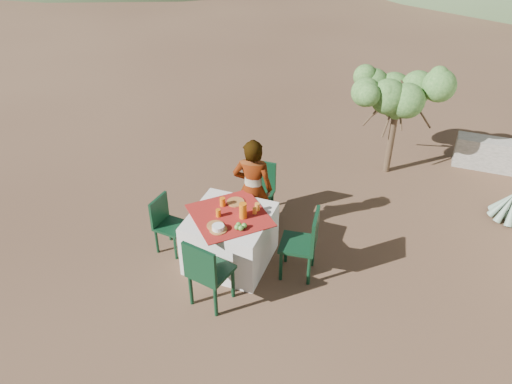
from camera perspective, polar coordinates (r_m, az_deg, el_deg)
ground at (r=7.14m, az=1.81°, el=-6.23°), size 160.00×160.00×0.00m
table at (r=6.68m, az=-2.94°, el=-5.27°), size 1.30×1.30×0.76m
chair_far at (r=7.39m, az=0.40°, el=0.35°), size 0.43×0.43×0.92m
chair_near at (r=5.97m, az=-5.67°, el=-8.99°), size 0.53×0.53×0.98m
chair_left at (r=6.94m, az=-10.21°, el=-3.36°), size 0.42×0.42×0.82m
chair_right at (r=6.39m, az=5.59°, el=-5.65°), size 0.50×0.50×0.98m
person at (r=6.93m, az=-0.37°, el=0.32°), size 0.61×0.46×1.54m
shrub_tree at (r=8.56m, az=16.30°, el=10.19°), size 1.45×1.42×1.71m
plate_far at (r=6.67m, az=-2.35°, el=-1.15°), size 0.24×0.24×0.01m
plate_near at (r=6.27m, az=-4.66°, el=-3.84°), size 0.22×0.22×0.01m
glass_far at (r=6.59m, az=-3.84°, el=-1.13°), size 0.07×0.07×0.12m
glass_near at (r=6.41m, az=-4.32°, el=-2.40°), size 0.06×0.06×0.10m
juice_pitcher at (r=6.33m, az=-1.50°, el=-2.15°), size 0.10×0.10×0.22m
bowl_plate at (r=6.21m, az=-4.34°, el=-4.30°), size 0.22×0.22×0.01m
white_bowl at (r=6.18m, az=-4.36°, el=-4.05°), size 0.15×0.15×0.06m
jar_left at (r=6.44m, az=-0.16°, el=-2.15°), size 0.05×0.05×0.09m
jar_right at (r=6.50m, az=0.15°, el=-1.69°), size 0.07×0.07×0.10m
napkin_holder at (r=6.41m, az=-1.48°, el=-2.26°), size 0.09×0.07×0.10m
fruit_cluster at (r=6.19m, az=-1.80°, el=-3.96°), size 0.14×0.13×0.07m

